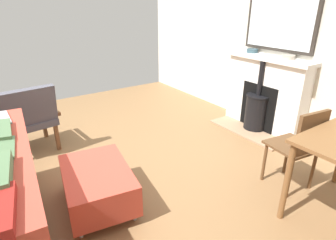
{
  "coord_description": "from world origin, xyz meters",
  "views": [
    {
      "loc": [
        0.64,
        2.55,
        1.73
      ],
      "look_at": [
        -0.68,
        0.63,
        0.74
      ],
      "focal_mm": 29.59,
      "sensor_mm": 36.0,
      "label": 1
    }
  ],
  "objects_px": {
    "mantel_bowl_far": "(289,57)",
    "armchair_accent": "(27,117)",
    "ottoman": "(98,183)",
    "mantel_bowl_near": "(252,51)",
    "fireplace": "(263,97)",
    "dining_chair_near_fireplace": "(300,144)"
  },
  "relations": [
    {
      "from": "dining_chair_near_fireplace",
      "to": "mantel_bowl_near",
      "type": "bearing_deg",
      "value": -123.24
    },
    {
      "from": "mantel_bowl_far",
      "to": "ottoman",
      "type": "relative_size",
      "value": 0.18
    },
    {
      "from": "fireplace",
      "to": "ottoman",
      "type": "height_order",
      "value": "fireplace"
    },
    {
      "from": "fireplace",
      "to": "ottoman",
      "type": "relative_size",
      "value": 1.43
    },
    {
      "from": "ottoman",
      "to": "dining_chair_near_fireplace",
      "type": "relative_size",
      "value": 1.05
    },
    {
      "from": "armchair_accent",
      "to": "dining_chair_near_fireplace",
      "type": "height_order",
      "value": "armchair_accent"
    },
    {
      "from": "fireplace",
      "to": "ottoman",
      "type": "bearing_deg",
      "value": 6.15
    },
    {
      "from": "ottoman",
      "to": "armchair_accent",
      "type": "distance_m",
      "value": 1.45
    },
    {
      "from": "fireplace",
      "to": "mantel_bowl_far",
      "type": "height_order",
      "value": "mantel_bowl_far"
    },
    {
      "from": "mantel_bowl_far",
      "to": "dining_chair_near_fireplace",
      "type": "bearing_deg",
      "value": 42.46
    },
    {
      "from": "mantel_bowl_far",
      "to": "ottoman",
      "type": "bearing_deg",
      "value": 0.39
    },
    {
      "from": "mantel_bowl_near",
      "to": "armchair_accent",
      "type": "xyz_separation_m",
      "value": [
        2.94,
        -0.8,
        -0.61
      ]
    },
    {
      "from": "mantel_bowl_near",
      "to": "mantel_bowl_far",
      "type": "bearing_deg",
      "value": 90.0
    },
    {
      "from": "mantel_bowl_near",
      "to": "armchair_accent",
      "type": "distance_m",
      "value": 3.11
    },
    {
      "from": "mantel_bowl_far",
      "to": "armchair_accent",
      "type": "relative_size",
      "value": 0.19
    },
    {
      "from": "mantel_bowl_near",
      "to": "mantel_bowl_far",
      "type": "height_order",
      "value": "same"
    },
    {
      "from": "armchair_accent",
      "to": "mantel_bowl_near",
      "type": "bearing_deg",
      "value": 164.85
    },
    {
      "from": "mantel_bowl_near",
      "to": "dining_chair_near_fireplace",
      "type": "distance_m",
      "value": 1.83
    },
    {
      "from": "mantel_bowl_near",
      "to": "mantel_bowl_far",
      "type": "relative_size",
      "value": 0.98
    },
    {
      "from": "dining_chair_near_fireplace",
      "to": "mantel_bowl_far",
      "type": "bearing_deg",
      "value": -137.54
    },
    {
      "from": "mantel_bowl_far",
      "to": "dining_chair_near_fireplace",
      "type": "xyz_separation_m",
      "value": [
        0.95,
        0.87,
        -0.58
      ]
    },
    {
      "from": "fireplace",
      "to": "mantel_bowl_far",
      "type": "xyz_separation_m",
      "value": [
        -0.04,
        0.26,
        0.61
      ]
    }
  ]
}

